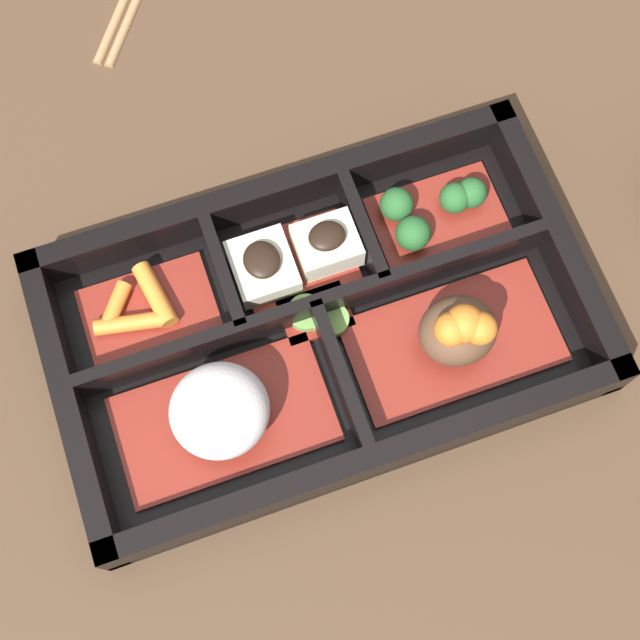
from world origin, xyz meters
name	(u,v)px	position (x,y,z in m)	size (l,w,h in m)	color
ground_plane	(320,332)	(0.00, 0.00, 0.00)	(3.00, 3.00, 0.00)	#4C3523
bento_base	(320,330)	(0.00, 0.00, 0.01)	(0.34, 0.20, 0.01)	black
bento_rim	(319,319)	(0.00, 0.00, 0.02)	(0.34, 0.20, 0.04)	black
bowl_stew	(457,333)	(-0.08, 0.04, 0.03)	(0.13, 0.07, 0.06)	maroon
bowl_rice	(221,413)	(0.08, 0.04, 0.03)	(0.13, 0.07, 0.05)	maroon
bowl_greens	(433,212)	(-0.10, -0.05, 0.02)	(0.09, 0.06, 0.03)	maroon
bowl_tofu	(294,257)	(0.00, -0.05, 0.02)	(0.08, 0.06, 0.03)	maroon
bowl_carrots	(145,309)	(0.10, -0.05, 0.02)	(0.08, 0.06, 0.02)	maroon
bowl_pickles	(317,313)	(0.00, -0.01, 0.02)	(0.04, 0.03, 0.01)	maroon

